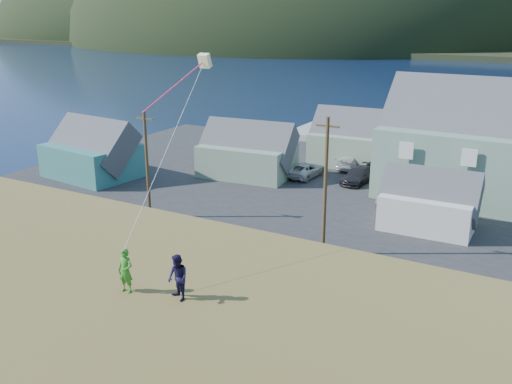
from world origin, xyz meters
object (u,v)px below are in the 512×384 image
shed_white (429,202)px  wharf (397,137)px  kite_flyer_navy (178,278)px  kite_flyer_green (126,271)px  shed_teal (92,151)px  shed_palegreen_far (363,140)px  shed_palegreen_near (247,152)px

shed_white → wharf: bearing=108.7°
wharf → kite_flyer_navy: size_ratio=17.16×
wharf → kite_flyer_green: (7.62, -59.45, 7.50)m
kite_flyer_green → shed_teal: bearing=132.0°
shed_palegreen_far → shed_palegreen_near: bearing=-134.4°
shed_teal → shed_palegreen_near: size_ratio=1.00×
shed_teal → shed_white: shed_teal is taller
shed_palegreen_far → kite_flyer_navy: (9.10, -44.65, 5.12)m
shed_palegreen_near → shed_white: size_ratio=1.34×
shed_teal → kite_flyer_navy: 41.62m
wharf → shed_palegreen_near: 25.60m
wharf → shed_palegreen_far: bearing=-88.7°
wharf → kite_flyer_navy: 60.27m
shed_palegreen_near → wharf: bearing=65.8°
shed_white → shed_palegreen_near: bearing=161.6°
kite_flyer_green → kite_flyer_navy: (1.80, 0.40, 0.01)m
shed_teal → kite_flyer_green: (29.32, -27.53, 5.24)m
shed_palegreen_near → kite_flyer_green: kite_flyer_green is taller
shed_teal → kite_flyer_navy: (31.12, -27.13, 5.25)m
wharf → shed_teal: (-21.70, -31.92, 2.26)m
shed_palegreen_near → kite_flyer_green: 39.17m
shed_teal → shed_palegreen_near: bearing=36.9°
wharf → kite_flyer_green: bearing=-82.7°
shed_teal → kite_flyer_navy: kite_flyer_navy is taller
shed_white → shed_palegreen_far: shed_palegreen_far is taller
shed_palegreen_near → shed_palegreen_far: bearing=43.1°
shed_palegreen_near → shed_teal: bearing=-154.7°
shed_teal → shed_palegreen_far: size_ratio=0.87×
kite_flyer_green → shed_white: bearing=78.7°
shed_palegreen_near → shed_palegreen_far: 13.03m
shed_teal → shed_white: (32.69, 1.90, -0.49)m
shed_white → kite_flyer_green: 30.17m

